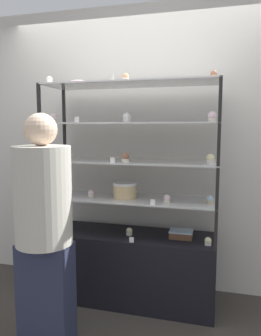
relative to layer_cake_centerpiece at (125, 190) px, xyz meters
The scene contains 32 objects.
ground_plane 0.98m from the layer_cake_centerpiece, 23.97° to the left, with size 20.00×20.00×0.00m, color #38332D.
back_wall 0.51m from the layer_cake_centerpiece, 83.78° to the left, with size 8.00×0.05×2.60m.
display_base 0.68m from the layer_cake_centerpiece, 23.97° to the left, with size 1.44×0.46×0.60m.
display_riser_lower 0.10m from the layer_cake_centerpiece, 23.97° to the left, with size 1.44×0.46×0.31m.
display_riser_middle 0.23m from the layer_cake_centerpiece, 23.97° to the left, with size 1.44×0.46×0.31m.
display_riser_upper 0.55m from the layer_cake_centerpiece, 23.97° to the left, with size 1.44×0.46×0.31m.
display_riser_top 0.86m from the layer_cake_centerpiece, 23.97° to the left, with size 1.44×0.46×0.31m.
layer_cake_centerpiece is the anchor object (origin of this frame).
sheet_cake_frosted 0.59m from the layer_cake_centerpiece, ahead, with size 0.19×0.15×0.06m.
cupcake_0 0.72m from the layer_cake_centerpiece, behind, with size 0.05×0.05×0.06m.
cupcake_1 0.35m from the layer_cake_centerpiece, 24.11° to the right, with size 0.05×0.05×0.06m.
cupcake_2 0.78m from the layer_cake_centerpiece, ahead, with size 0.05×0.05×0.06m.
price_tag_0 0.42m from the layer_cake_centerpiece, 60.42° to the right, with size 0.04×0.00×0.04m.
cupcake_3 0.62m from the layer_cake_centerpiece, behind, with size 0.05×0.05×0.06m.
cupcake_4 0.29m from the layer_cake_centerpiece, behind, with size 0.05×0.05×0.06m.
cupcake_5 0.38m from the layer_cake_centerpiece, 12.26° to the right, with size 0.05×0.05×0.06m.
cupcake_6 0.70m from the layer_cake_centerpiece, ahead, with size 0.05×0.05×0.06m.
price_tag_1 0.34m from the layer_cake_centerpiece, 34.89° to the right, with size 0.04×0.00×0.04m.
cupcake_7 0.69m from the layer_cake_centerpiece, behind, with size 0.06×0.06×0.07m.
cupcake_8 0.30m from the layer_cake_centerpiece, 70.96° to the right, with size 0.06×0.06×0.07m.
cupcake_9 0.75m from the layer_cake_centerpiece, ahead, with size 0.06×0.06×0.07m.
price_tag_2 0.34m from the layer_cake_centerpiece, 102.92° to the right, with size 0.04×0.00×0.04m.
cupcake_10 0.87m from the layer_cake_centerpiece, behind, with size 0.06×0.06×0.08m.
cupcake_11 0.60m from the layer_cake_centerpiece, 59.96° to the right, with size 0.06×0.06×0.08m.
cupcake_12 0.92m from the layer_cake_centerpiece, ahead, with size 0.06×0.06×0.08m.
price_tag_3 0.70m from the layer_cake_centerpiece, 150.33° to the right, with size 0.04×0.00×0.04m.
cupcake_13 1.10m from the layer_cake_centerpiece, behind, with size 0.05×0.05×0.06m.
cupcake_14 0.91m from the layer_cake_centerpiece, 69.88° to the right, with size 0.05×0.05×0.06m.
cupcake_15 1.15m from the layer_cake_centerpiece, ahead, with size 0.05×0.05×0.06m.
price_tag_4 0.92m from the layer_cake_centerpiece, 103.81° to the right, with size 0.04×0.00×0.04m.
donut_glazed 0.98m from the layer_cake_centerpiece, behind, with size 0.14×0.14×0.03m.
customer_figure 0.82m from the layer_cake_centerpiece, 115.09° to the right, with size 0.37×0.37×1.60m.
Camera 1 is at (0.71, -2.62, 1.51)m, focal length 35.00 mm.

